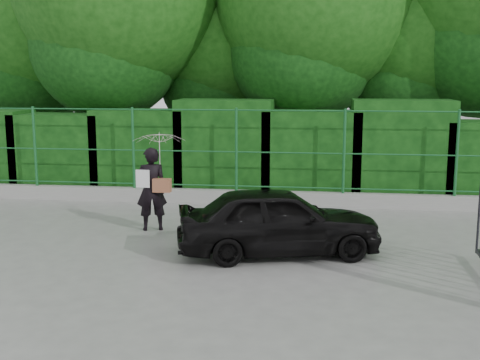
# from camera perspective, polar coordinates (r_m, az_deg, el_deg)

# --- Properties ---
(ground) EXTENTS (80.00, 80.00, 0.00)m
(ground) POSITION_cam_1_polar(r_m,az_deg,el_deg) (9.00, -6.86, -8.21)
(ground) COLOR gray
(kerb) EXTENTS (14.00, 0.25, 0.30)m
(kerb) POSITION_cam_1_polar(r_m,az_deg,el_deg) (13.23, -2.06, -1.59)
(kerb) COLOR #9E9E99
(kerb) RESTS_ON ground
(fence) EXTENTS (14.13, 0.06, 1.80)m
(fence) POSITION_cam_1_polar(r_m,az_deg,el_deg) (13.02, -1.13, 2.91)
(fence) COLOR #195A2A
(fence) RESTS_ON kerb
(hedge) EXTENTS (14.20, 1.20, 2.25)m
(hedge) POSITION_cam_1_polar(r_m,az_deg,el_deg) (14.05, -1.25, 2.66)
(hedge) COLOR black
(hedge) RESTS_ON ground
(trees) EXTENTS (17.10, 6.15, 8.08)m
(trees) POSITION_cam_1_polar(r_m,az_deg,el_deg) (16.15, 3.99, 16.41)
(trees) COLOR black
(trees) RESTS_ON ground
(woman) EXTENTS (0.93, 0.94, 1.79)m
(woman) POSITION_cam_1_polar(r_m,az_deg,el_deg) (10.90, -7.87, 1.38)
(woman) COLOR black
(woman) RESTS_ON ground
(car) EXTENTS (3.39, 2.01, 1.08)m
(car) POSITION_cam_1_polar(r_m,az_deg,el_deg) (9.46, 3.67, -3.86)
(car) COLOR black
(car) RESTS_ON ground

